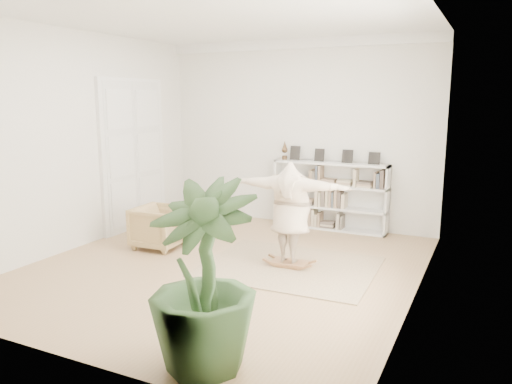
% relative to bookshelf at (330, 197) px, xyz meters
% --- Properties ---
extents(floor, '(6.00, 6.00, 0.00)m').
position_rel_bookshelf_xyz_m(floor, '(-0.74, -2.82, -0.64)').
color(floor, '#A07D53').
rests_on(floor, ground).
extents(room_shell, '(6.00, 6.00, 6.00)m').
position_rel_bookshelf_xyz_m(room_shell, '(-0.74, 0.12, 2.87)').
color(room_shell, silver).
rests_on(room_shell, floor).
extents(doors, '(0.09, 1.78, 2.92)m').
position_rel_bookshelf_xyz_m(doors, '(-3.45, -1.52, 0.76)').
color(doors, white).
rests_on(doors, floor).
extents(bookshelf, '(2.20, 0.35, 1.64)m').
position_rel_bookshelf_xyz_m(bookshelf, '(0.00, 0.00, 0.00)').
color(bookshelf, silver).
rests_on(bookshelf, floor).
extents(armchair, '(0.82, 0.80, 0.72)m').
position_rel_bookshelf_xyz_m(armchair, '(-2.21, -2.43, -0.28)').
color(armchair, tan).
rests_on(armchair, floor).
extents(rug, '(2.56, 2.07, 0.02)m').
position_rel_bookshelf_xyz_m(rug, '(0.15, -2.41, -0.63)').
color(rug, tan).
rests_on(rug, floor).
extents(rocker_board, '(0.54, 0.33, 0.11)m').
position_rel_bookshelf_xyz_m(rocker_board, '(0.15, -2.41, -0.57)').
color(rocker_board, brown).
rests_on(rocker_board, rug).
extents(person, '(1.87, 0.56, 1.51)m').
position_rel_bookshelf_xyz_m(person, '(0.15, -2.41, 0.25)').
color(person, '#C8B196').
rests_on(person, rocker_board).
extents(houseplant, '(1.02, 1.02, 1.79)m').
position_rel_bookshelf_xyz_m(houseplant, '(0.47, -5.37, 0.26)').
color(houseplant, '#2E4C26').
rests_on(houseplant, floor).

